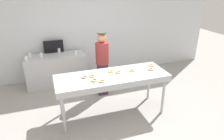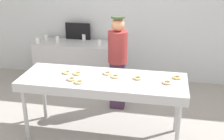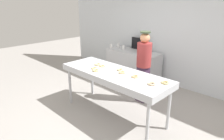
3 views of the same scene
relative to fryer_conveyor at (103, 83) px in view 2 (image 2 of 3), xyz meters
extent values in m
plane|color=#9E9993|center=(0.00, 0.00, -0.85)|extent=(16.00, 16.00, 0.00)
cube|color=#B7BABF|center=(0.00, 0.00, 0.01)|extent=(2.27, 0.80, 0.12)
cube|color=slate|center=(0.00, 0.00, 0.03)|extent=(1.93, 0.56, 0.07)
cylinder|color=#B7BABF|center=(-1.04, -0.32, -0.45)|extent=(0.06, 0.06, 0.80)
cylinder|color=#B7BABF|center=(1.04, -0.32, -0.45)|extent=(0.06, 0.06, 0.80)
cylinder|color=#B7BABF|center=(-1.04, 0.32, -0.45)|extent=(0.06, 0.06, 0.80)
cylinder|color=#B7BABF|center=(1.04, 0.32, -0.45)|extent=(0.06, 0.06, 0.80)
torus|color=#EBD186|center=(0.99, 0.19, 0.08)|extent=(0.18, 0.18, 0.03)
torus|color=#F5C583|center=(0.47, 0.06, 0.08)|extent=(0.18, 0.18, 0.03)
torus|color=#EFD28D|center=(-0.40, -0.14, 0.08)|extent=(0.18, 0.18, 0.03)
torus|color=beige|center=(0.86, -0.01, 0.08)|extent=(0.18, 0.18, 0.03)
torus|color=#F8CB8A|center=(0.16, 0.06, 0.08)|extent=(0.16, 0.16, 0.03)
torus|color=#F5C983|center=(-0.39, 0.07, 0.08)|extent=(0.13, 0.13, 0.03)
torus|color=#EAD487|center=(-0.27, -0.21, 0.08)|extent=(0.18, 0.18, 0.03)
torus|color=#F4CF8C|center=(-0.54, 0.07, 0.08)|extent=(0.17, 0.17, 0.03)
torus|color=beige|center=(0.03, 0.16, 0.08)|extent=(0.16, 0.16, 0.03)
cube|color=#3C2640|center=(0.05, 0.89, -0.43)|extent=(0.24, 0.18, 0.84)
cylinder|color=#993333|center=(0.05, 0.89, 0.24)|extent=(0.32, 0.32, 0.52)
sphere|color=tan|center=(0.05, 0.89, 0.61)|extent=(0.21, 0.21, 0.21)
cylinder|color=#3E4C34|center=(0.05, 0.89, 0.73)|extent=(0.22, 0.22, 0.03)
cube|color=#B7BABF|center=(-0.99, 1.83, -0.43)|extent=(1.58, 0.62, 0.84)
cylinder|color=white|center=(-1.33, 1.79, 0.05)|extent=(0.07, 0.07, 0.12)
cylinder|color=white|center=(-0.44, 1.71, 0.05)|extent=(0.07, 0.07, 0.12)
cylinder|color=white|center=(-1.61, 1.88, 0.05)|extent=(0.07, 0.07, 0.12)
cylinder|color=white|center=(-1.68, 1.63, 0.05)|extent=(0.07, 0.07, 0.12)
cylinder|color=white|center=(-0.86, 2.05, 0.05)|extent=(0.07, 0.07, 0.12)
cube|color=black|center=(-0.99, 2.09, 0.16)|extent=(0.52, 0.04, 0.34)
camera|label=1|loc=(-1.18, -3.49, 1.79)|focal=32.50mm
camera|label=2|loc=(0.81, -3.58, 1.65)|focal=46.99mm
camera|label=3|loc=(2.50, -2.59, 1.36)|focal=32.32mm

